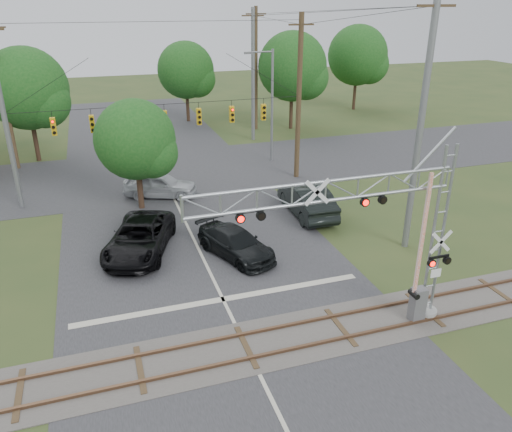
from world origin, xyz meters
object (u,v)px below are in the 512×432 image
object	(u,v)px
crossing_gantry	(371,228)
pickup_black	(140,238)
traffic_signal_span	(178,109)
streetlight	(270,101)
car_dark	(236,243)
sedan_silver	(160,185)

from	to	relation	value
crossing_gantry	pickup_black	distance (m)	12.85
crossing_gantry	pickup_black	world-z (taller)	crossing_gantry
traffic_signal_span	streetlight	world-z (taller)	traffic_signal_span
crossing_gantry	pickup_black	bearing A→B (deg)	128.45
streetlight	car_dark	bearing A→B (deg)	-115.58
crossing_gantry	car_dark	distance (m)	9.11
crossing_gantry	car_dark	size ratio (longest dim) A/B	2.13
pickup_black	streetlight	world-z (taller)	streetlight
crossing_gantry	streetlight	size ratio (longest dim) A/B	1.19
sedan_silver	streetlight	xyz separation A→B (m)	(9.69, 5.36, 4.10)
sedan_silver	streetlight	size ratio (longest dim) A/B	0.55
car_dark	sedan_silver	distance (m)	10.07
pickup_black	streetlight	xyz separation A→B (m)	(11.89, 13.19, 4.07)
streetlight	pickup_black	bearing A→B (deg)	-132.04
car_dark	traffic_signal_span	bearing A→B (deg)	72.06
traffic_signal_span	car_dark	world-z (taller)	traffic_signal_span
crossing_gantry	car_dark	xyz separation A→B (m)	(-3.00, 7.70, -3.84)
crossing_gantry	traffic_signal_span	world-z (taller)	traffic_signal_span
crossing_gantry	sedan_silver	bearing A→B (deg)	107.32
car_dark	sedan_silver	bearing A→B (deg)	81.70
pickup_black	car_dark	size ratio (longest dim) A/B	1.24
crossing_gantry	traffic_signal_span	xyz separation A→B (m)	(-3.83, 18.36, 1.05)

